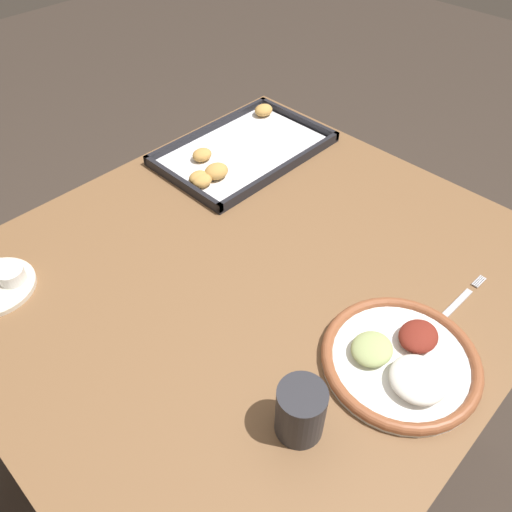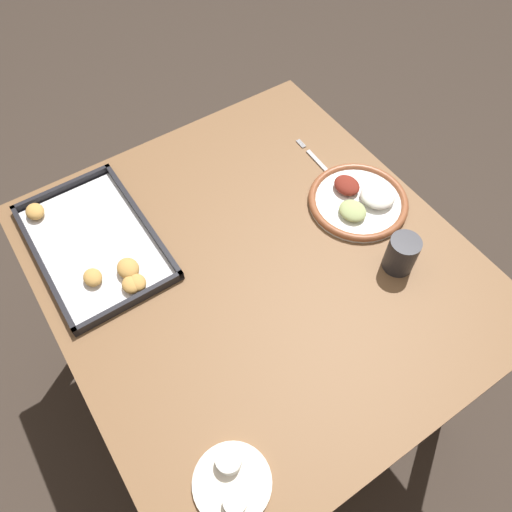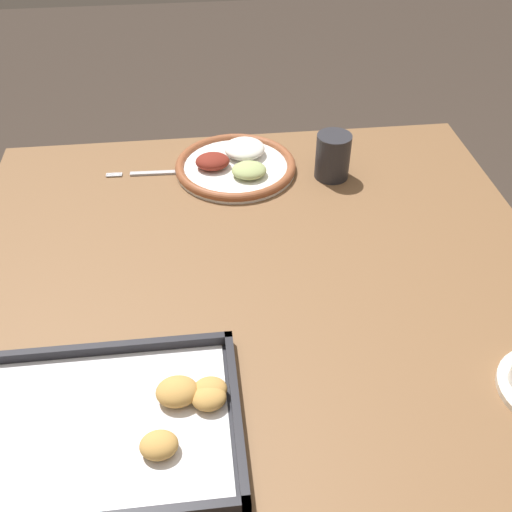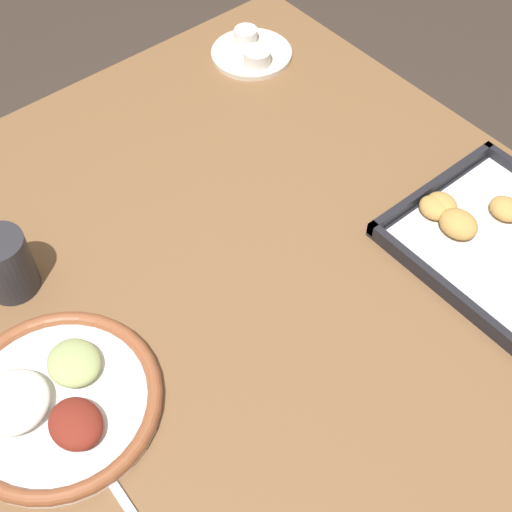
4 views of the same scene
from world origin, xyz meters
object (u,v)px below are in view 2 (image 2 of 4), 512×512
(saucer_plate, at_px, (232,481))
(baking_tray, at_px, (96,247))
(fork, at_px, (318,162))
(drinking_cup, at_px, (401,254))
(dinner_plate, at_px, (359,200))

(saucer_plate, height_order, baking_tray, baking_tray)
(saucer_plate, xyz_separation_m, baking_tray, (0.65, -0.01, -0.00))
(baking_tray, bearing_deg, saucer_plate, 179.56)
(fork, xyz_separation_m, baking_tray, (0.07, 0.65, 0.01))
(fork, relative_size, drinking_cup, 1.89)
(fork, bearing_deg, drinking_cup, 174.42)
(baking_tray, distance_m, drinking_cup, 0.76)
(dinner_plate, bearing_deg, drinking_cup, 166.44)
(saucer_plate, relative_size, baking_tray, 0.35)
(baking_tray, bearing_deg, drinking_cup, -127.30)
(dinner_plate, bearing_deg, baking_tray, 68.84)
(fork, height_order, drinking_cup, drinking_cup)
(fork, bearing_deg, saucer_plate, 133.68)
(saucer_plate, relative_size, drinking_cup, 1.54)
(drinking_cup, bearing_deg, baking_tray, 52.70)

